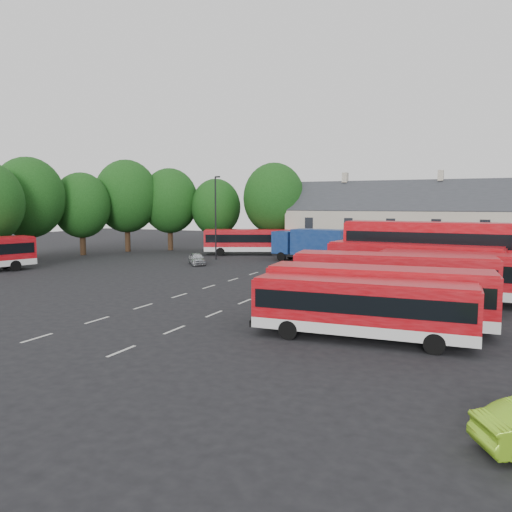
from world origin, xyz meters
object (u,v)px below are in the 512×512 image
object	(u,v)px
bus_row_a	(362,304)
bus_dd_south	(426,250)
lamppost	(216,215)
silver_car	(197,259)
box_truck	(311,244)

from	to	relation	value
bus_row_a	bus_dd_south	xyz separation A→B (m)	(0.97, 16.78, 1.11)
bus_row_a	lamppost	distance (m)	34.78
bus_row_a	silver_car	distance (m)	30.87
bus_dd_south	box_truck	size ratio (longest dim) A/B	1.46
box_truck	lamppost	bearing A→B (deg)	-159.80
silver_car	lamppost	world-z (taller)	lamppost
bus_dd_south	box_truck	bearing A→B (deg)	140.60
box_truck	silver_car	distance (m)	12.39
bus_row_a	silver_car	size ratio (longest dim) A/B	2.83
bus_row_a	box_truck	bearing A→B (deg)	109.32
box_truck	lamppost	distance (m)	11.01
box_truck	lamppost	xyz separation A→B (m)	(-10.27, -2.61, 2.99)
silver_car	lamppost	size ratio (longest dim) A/B	0.38
silver_car	bus_dd_south	bearing A→B (deg)	-51.84
box_truck	lamppost	world-z (taller)	lamppost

